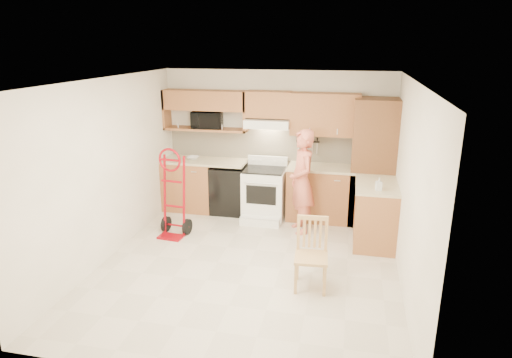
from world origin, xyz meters
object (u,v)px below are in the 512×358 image
(microwave, at_px, (207,120))
(dining_chair, at_px, (311,255))
(range, at_px, (264,190))
(person, at_px, (302,182))
(hand_truck, at_px, (172,197))

(microwave, relative_size, dining_chair, 0.60)
(range, height_order, person, person)
(range, bearing_deg, person, -29.71)
(person, bearing_deg, dining_chair, -13.28)
(range, xyz_separation_m, person, (0.69, -0.39, 0.32))
(hand_truck, bearing_deg, person, 23.17)
(microwave, relative_size, hand_truck, 0.42)
(dining_chair, bearing_deg, person, 96.94)
(hand_truck, bearing_deg, microwave, 88.63)
(range, height_order, hand_truck, hand_truck)
(range, distance_m, dining_chair, 2.36)
(person, relative_size, dining_chair, 1.87)
(microwave, height_order, hand_truck, microwave)
(microwave, distance_m, hand_truck, 1.68)
(microwave, height_order, range, microwave)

